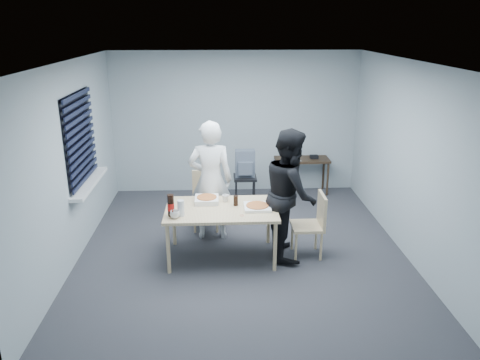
{
  "coord_description": "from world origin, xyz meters",
  "views": [
    {
      "loc": [
        -0.3,
        -5.99,
        3.07
      ],
      "look_at": [
        -0.02,
        0.1,
        1.0
      ],
      "focal_mm": 35.0,
      "sensor_mm": 36.0,
      "label": 1
    }
  ],
  "objects_px": {
    "mug_b": "(226,198)",
    "soda_bottle": "(171,206)",
    "backpack": "(245,164)",
    "stool": "(245,182)",
    "person_white": "(211,181)",
    "person_black": "(290,194)",
    "chair_right": "(314,221)",
    "mug_a": "(175,214)",
    "chair_far": "(206,195)",
    "dining_table": "(221,212)",
    "side_table": "(302,163)"
  },
  "relations": [
    {
      "from": "side_table",
      "to": "person_white",
      "type": "bearing_deg",
      "value": -132.04
    },
    {
      "from": "chair_right",
      "to": "soda_bottle",
      "type": "relative_size",
      "value": 3.14
    },
    {
      "from": "person_black",
      "to": "soda_bottle",
      "type": "distance_m",
      "value": 1.59
    },
    {
      "from": "person_white",
      "to": "person_black",
      "type": "bearing_deg",
      "value": 151.11
    },
    {
      "from": "stool",
      "to": "mug_b",
      "type": "xyz_separation_m",
      "value": [
        -0.36,
        -1.63,
        0.34
      ]
    },
    {
      "from": "mug_a",
      "to": "soda_bottle",
      "type": "xyz_separation_m",
      "value": [
        -0.05,
        0.08,
        0.09
      ]
    },
    {
      "from": "backpack",
      "to": "mug_b",
      "type": "xyz_separation_m",
      "value": [
        -0.36,
        -1.62,
        -0.0
      ]
    },
    {
      "from": "person_white",
      "to": "side_table",
      "type": "relative_size",
      "value": 1.77
    },
    {
      "from": "chair_right",
      "to": "backpack",
      "type": "height_order",
      "value": "backpack"
    },
    {
      "from": "chair_far",
      "to": "person_white",
      "type": "relative_size",
      "value": 0.5
    },
    {
      "from": "chair_far",
      "to": "person_black",
      "type": "xyz_separation_m",
      "value": [
        1.16,
        -0.98,
        0.37
      ]
    },
    {
      "from": "stool",
      "to": "soda_bottle",
      "type": "height_order",
      "value": "soda_bottle"
    },
    {
      "from": "person_white",
      "to": "mug_a",
      "type": "height_order",
      "value": "person_white"
    },
    {
      "from": "person_white",
      "to": "mug_b",
      "type": "relative_size",
      "value": 17.7
    },
    {
      "from": "dining_table",
      "to": "chair_far",
      "type": "bearing_deg",
      "value": 102.64
    },
    {
      "from": "side_table",
      "to": "mug_a",
      "type": "distance_m",
      "value": 3.52
    },
    {
      "from": "chair_right",
      "to": "mug_a",
      "type": "height_order",
      "value": "chair_right"
    },
    {
      "from": "chair_right",
      "to": "person_white",
      "type": "height_order",
      "value": "person_white"
    },
    {
      "from": "person_white",
      "to": "mug_a",
      "type": "relative_size",
      "value": 14.39
    },
    {
      "from": "person_black",
      "to": "stool",
      "type": "relative_size",
      "value": 3.27
    },
    {
      "from": "person_white",
      "to": "soda_bottle",
      "type": "xyz_separation_m",
      "value": [
        -0.49,
        -0.89,
        -0.03
      ]
    },
    {
      "from": "chair_right",
      "to": "mug_a",
      "type": "xyz_separation_m",
      "value": [
        -1.84,
        -0.31,
        0.26
      ]
    },
    {
      "from": "dining_table",
      "to": "stool",
      "type": "height_order",
      "value": "dining_table"
    },
    {
      "from": "dining_table",
      "to": "person_black",
      "type": "height_order",
      "value": "person_black"
    },
    {
      "from": "backpack",
      "to": "stool",
      "type": "bearing_deg",
      "value": 83.1
    },
    {
      "from": "dining_table",
      "to": "backpack",
      "type": "relative_size",
      "value": 3.17
    },
    {
      "from": "person_black",
      "to": "stool",
      "type": "xyz_separation_m",
      "value": [
        -0.5,
        1.81,
        -0.45
      ]
    },
    {
      "from": "dining_table",
      "to": "backpack",
      "type": "distance_m",
      "value": 1.91
    },
    {
      "from": "dining_table",
      "to": "stool",
      "type": "distance_m",
      "value": 1.94
    },
    {
      "from": "soda_bottle",
      "to": "stool",
      "type": "bearing_deg",
      "value": 63.28
    },
    {
      "from": "soda_bottle",
      "to": "person_black",
      "type": "bearing_deg",
      "value": 10.62
    },
    {
      "from": "chair_right",
      "to": "mug_b",
      "type": "relative_size",
      "value": 8.9
    },
    {
      "from": "side_table",
      "to": "soda_bottle",
      "type": "bearing_deg",
      "value": -128.28
    },
    {
      "from": "stool",
      "to": "backpack",
      "type": "relative_size",
      "value": 1.16
    },
    {
      "from": "stool",
      "to": "dining_table",
      "type": "bearing_deg",
      "value": -102.62
    },
    {
      "from": "dining_table",
      "to": "chair_far",
      "type": "distance_m",
      "value": 1.08
    },
    {
      "from": "chair_far",
      "to": "soda_bottle",
      "type": "relative_size",
      "value": 3.14
    },
    {
      "from": "chair_right",
      "to": "mug_b",
      "type": "distance_m",
      "value": 1.24
    },
    {
      "from": "chair_right",
      "to": "person_white",
      "type": "bearing_deg",
      "value": 154.94
    },
    {
      "from": "dining_table",
      "to": "person_black",
      "type": "distance_m",
      "value": 0.95
    },
    {
      "from": "chair_right",
      "to": "soda_bottle",
      "type": "height_order",
      "value": "soda_bottle"
    },
    {
      "from": "chair_right",
      "to": "mug_b",
      "type": "bearing_deg",
      "value": 168.49
    },
    {
      "from": "stool",
      "to": "chair_right",
      "type": "bearing_deg",
      "value": -66.14
    },
    {
      "from": "mug_b",
      "to": "soda_bottle",
      "type": "height_order",
      "value": "soda_bottle"
    },
    {
      "from": "backpack",
      "to": "mug_a",
      "type": "height_order",
      "value": "backpack"
    },
    {
      "from": "chair_far",
      "to": "person_black",
      "type": "distance_m",
      "value": 1.56
    },
    {
      "from": "chair_right",
      "to": "soda_bottle",
      "type": "distance_m",
      "value": 1.94
    },
    {
      "from": "mug_b",
      "to": "soda_bottle",
      "type": "distance_m",
      "value": 0.85
    },
    {
      "from": "person_black",
      "to": "dining_table",
      "type": "bearing_deg",
      "value": 93.99
    },
    {
      "from": "stool",
      "to": "backpack",
      "type": "xyz_separation_m",
      "value": [
        0.0,
        -0.01,
        0.34
      ]
    }
  ]
}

